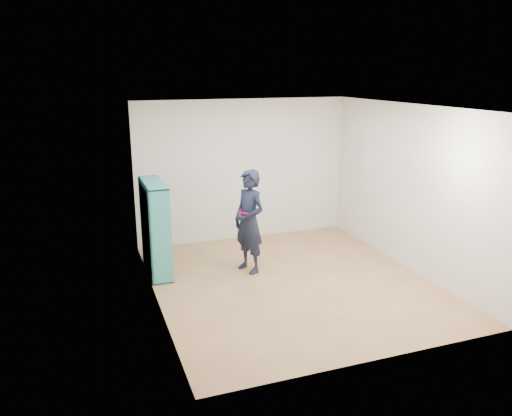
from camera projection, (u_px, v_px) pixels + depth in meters
name	position (u px, v px, depth m)	size (l,w,h in m)	color
floor	(291.00, 282.00, 7.53)	(4.50, 4.50, 0.00)	#956844
ceiling	(295.00, 107.00, 6.83)	(4.50, 4.50, 0.00)	white
wall_left	(153.00, 211.00, 6.53)	(0.02, 4.50, 2.60)	beige
wall_right	(409.00, 188.00, 7.83)	(0.02, 4.50, 2.60)	beige
wall_back	(244.00, 170.00, 9.22)	(4.00, 0.02, 2.60)	beige
wall_front	(381.00, 249.00, 5.14)	(4.00, 0.02, 2.60)	beige
bookshelf	(154.00, 229.00, 7.73)	(0.32, 1.09, 1.45)	teal
person	(249.00, 221.00, 7.75)	(0.58, 0.70, 1.63)	black
smartphone	(240.00, 215.00, 7.69)	(0.06, 0.08, 0.12)	silver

